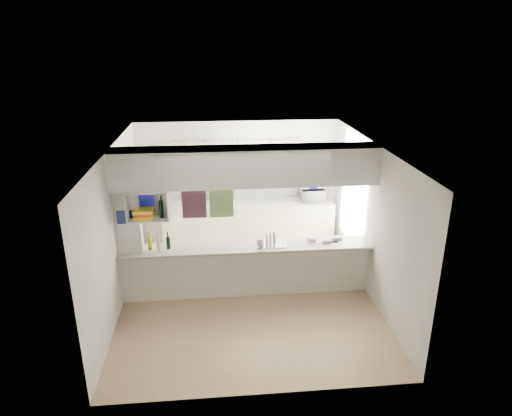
{
  "coord_description": "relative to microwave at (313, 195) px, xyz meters",
  "views": [
    {
      "loc": [
        -0.51,
        -6.9,
        4.2
      ],
      "look_at": [
        0.2,
        0.5,
        1.41
      ],
      "focal_mm": 32.0,
      "sensor_mm": 36.0,
      "label": 1
    }
  ],
  "objects": [
    {
      "name": "servery_partition",
      "position": [
        -1.75,
        -2.11,
        0.6
      ],
      "size": [
        4.2,
        0.5,
        2.6
      ],
      "color": "silver",
      "rests_on": "floor"
    },
    {
      "name": "bowl",
      "position": [
        0.0,
        0.02,
        0.17
      ],
      "size": [
        0.24,
        0.24,
        0.06
      ],
      "primitive_type": "imported",
      "color": "#0E0D92",
      "rests_on": "microwave"
    },
    {
      "name": "cup",
      "position": [
        -1.36,
        -2.17,
        -0.07
      ],
      "size": [
        0.14,
        0.14,
        0.1
      ],
      "primitive_type": "imported",
      "rotation": [
        0.0,
        0.0,
        0.09
      ],
      "color": "white",
      "rests_on": "dish_rack"
    },
    {
      "name": "microwave",
      "position": [
        0.0,
        0.0,
        0.0
      ],
      "size": [
        0.5,
        0.34,
        0.27
      ],
      "primitive_type": "imported",
      "rotation": [
        0.0,
        0.0,
        3.16
      ],
      "color": "white",
      "rests_on": "bench_top"
    },
    {
      "name": "knife_block",
      "position": [
        -1.98,
        0.07,
        -0.04
      ],
      "size": [
        0.1,
        0.08,
        0.19
      ],
      "primitive_type": "cube",
      "rotation": [
        0.0,
        0.0,
        0.04
      ],
      "color": "brown",
      "rests_on": "bench_top"
    },
    {
      "name": "ceiling",
      "position": [
        -1.57,
        -2.11,
        1.54
      ],
      "size": [
        4.8,
        4.8,
        0.0
      ],
      "primitive_type": "plane",
      "color": "white",
      "rests_on": "wall_back"
    },
    {
      "name": "wall_back",
      "position": [
        -1.57,
        0.29,
        0.24
      ],
      "size": [
        4.2,
        0.0,
        4.2
      ],
      "primitive_type": "plane",
      "rotation": [
        1.57,
        0.0,
        0.0
      ],
      "color": "silver",
      "rests_on": "floor"
    },
    {
      "name": "dish_rack",
      "position": [
        -1.13,
        -2.09,
        -0.05
      ],
      "size": [
        0.45,
        0.35,
        0.23
      ],
      "rotation": [
        0.0,
        0.0,
        0.06
      ],
      "color": "silver",
      "rests_on": "breakfast_bar"
    },
    {
      "name": "utensil_jar",
      "position": [
        -2.1,
        0.04,
        -0.07
      ],
      "size": [
        0.09,
        0.09,
        0.13
      ],
      "primitive_type": "cylinder",
      "color": "black",
      "rests_on": "bench_top"
    },
    {
      "name": "wine_bottles",
      "position": [
        -3.09,
        -2.12,
        -0.02
      ],
      "size": [
        0.52,
        0.15,
        0.33
      ],
      "color": "black",
      "rests_on": "breakfast_bar"
    },
    {
      "name": "wall_right",
      "position": [
        0.53,
        -2.11,
        0.24
      ],
      "size": [
        0.0,
        4.8,
        4.8
      ],
      "primitive_type": "plane",
      "rotation": [
        1.57,
        0.0,
        -1.57
      ],
      "color": "silver",
      "rests_on": "floor"
    },
    {
      "name": "plastic_tubs",
      "position": [
        -0.26,
        -2.04,
        -0.1
      ],
      "size": [
        0.59,
        0.23,
        0.08
      ],
      "color": "silver",
      "rests_on": "breakfast_bar"
    },
    {
      "name": "floor",
      "position": [
        -1.57,
        -2.11,
        -1.06
      ],
      "size": [
        4.8,
        4.8,
        0.0
      ],
      "primitive_type": "plane",
      "color": "tan",
      "rests_on": "ground"
    },
    {
      "name": "wall_left",
      "position": [
        -3.67,
        -2.11,
        0.24
      ],
      "size": [
        0.0,
        4.8,
        4.8
      ],
      "primitive_type": "plane",
      "rotation": [
        1.57,
        0.0,
        1.57
      ],
      "color": "silver",
      "rests_on": "floor"
    },
    {
      "name": "kitchen_run",
      "position": [
        -1.41,
        0.03,
        -0.23
      ],
      "size": [
        3.6,
        0.63,
        2.24
      ],
      "color": "beige",
      "rests_on": "floor"
    },
    {
      "name": "cubby_shelf",
      "position": [
        -3.14,
        -2.17,
        0.65
      ],
      "size": [
        0.65,
        0.35,
        0.5
      ],
      "color": "white",
      "rests_on": "bulkhead"
    }
  ]
}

